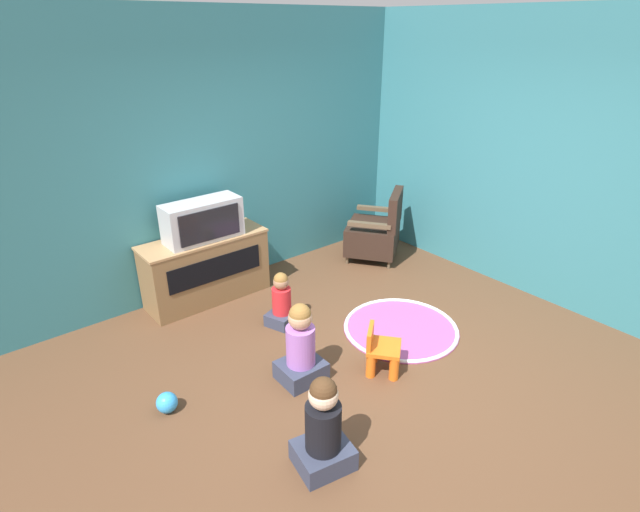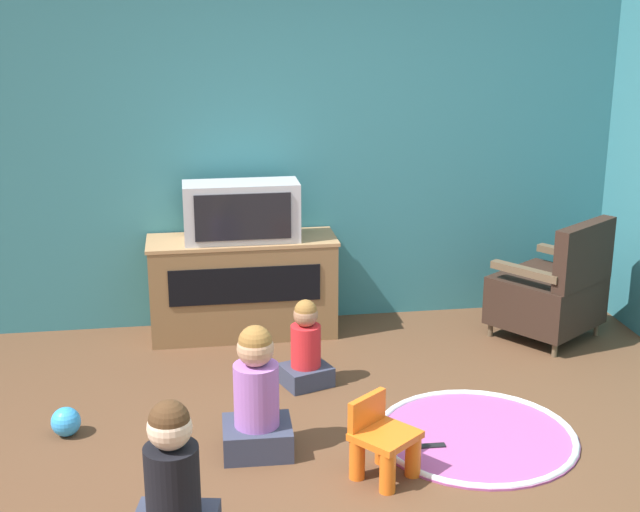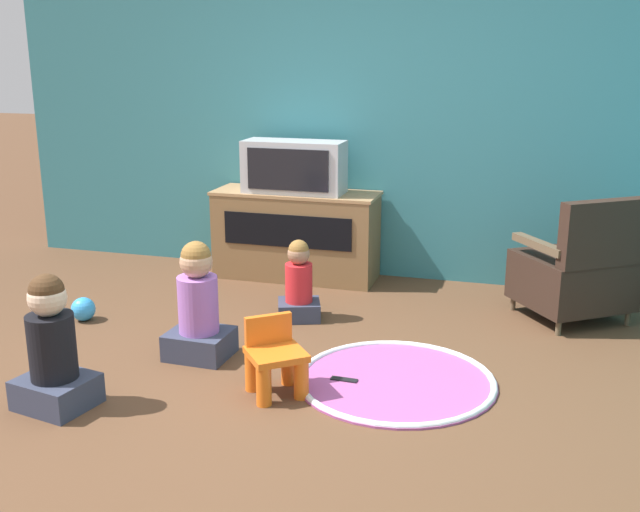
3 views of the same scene
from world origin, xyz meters
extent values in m
plane|color=brown|center=(0.00, 0.00, 0.00)|extent=(30.00, 30.00, 0.00)
cube|color=teal|center=(-0.31, 2.36, 1.43)|extent=(5.38, 0.12, 2.86)
cube|color=brown|center=(-0.49, 2.05, 0.35)|extent=(1.28, 0.45, 0.70)
cube|color=#A97C50|center=(-0.49, 2.05, 0.69)|extent=(1.30, 0.46, 0.02)
cube|color=black|center=(-0.49, 1.82, 0.43)|extent=(1.02, 0.01, 0.25)
cube|color=#B7B7BC|center=(-0.49, 2.02, 0.90)|extent=(0.78, 0.30, 0.40)
cube|color=black|center=(-0.49, 1.86, 0.90)|extent=(0.64, 0.02, 0.31)
cylinder|color=brown|center=(1.67, 2.05, 0.05)|extent=(0.04, 0.04, 0.10)
cylinder|color=brown|center=(1.22, 1.73, 0.05)|extent=(0.04, 0.04, 0.10)
cylinder|color=brown|center=(1.97, 1.63, 0.05)|extent=(0.04, 0.04, 0.10)
cylinder|color=brown|center=(1.52, 1.31, 0.05)|extent=(0.04, 0.04, 0.10)
cube|color=black|center=(1.60, 1.68, 0.27)|extent=(0.88, 0.87, 0.34)
cube|color=black|center=(1.75, 1.47, 0.65)|extent=(0.56, 0.44, 0.43)
cube|color=brown|center=(1.83, 1.85, 0.54)|extent=(0.36, 0.46, 0.05)
cube|color=brown|center=(1.36, 1.51, 0.54)|extent=(0.36, 0.46, 0.05)
cylinder|color=orange|center=(0.05, -0.14, 0.12)|extent=(0.08, 0.08, 0.24)
cylinder|color=orange|center=(0.21, -0.01, 0.12)|extent=(0.08, 0.08, 0.24)
cylinder|color=orange|center=(-0.07, 0.01, 0.12)|extent=(0.08, 0.08, 0.24)
cylinder|color=orange|center=(0.09, 0.14, 0.12)|extent=(0.08, 0.08, 0.24)
cube|color=orange|center=(0.07, 0.00, 0.23)|extent=(0.39, 0.39, 0.04)
cube|color=orange|center=(-0.01, 0.09, 0.33)|extent=(0.22, 0.19, 0.16)
cylinder|color=#A54C8C|center=(0.66, 0.32, 0.01)|extent=(1.11, 1.11, 0.01)
torus|color=silver|center=(0.66, 0.32, 0.01)|extent=(1.10, 1.10, 0.04)
cylinder|color=black|center=(-0.97, -0.45, 0.33)|extent=(0.24, 0.24, 0.34)
sphere|color=beige|center=(-0.97, -0.45, 0.59)|extent=(0.19, 0.19, 0.19)
sphere|color=#472D19|center=(-0.97, -0.45, 0.62)|extent=(0.18, 0.18, 0.18)
cube|color=#33384C|center=(-0.54, 0.35, 0.08)|extent=(0.37, 0.33, 0.16)
cylinder|color=#A566BF|center=(-0.54, 0.35, 0.33)|extent=(0.24, 0.24, 0.34)
sphere|color=tan|center=(-0.54, 0.35, 0.59)|extent=(0.19, 0.19, 0.19)
sphere|color=olive|center=(-0.54, 0.35, 0.62)|extent=(0.18, 0.18, 0.18)
cube|color=#33384C|center=(-0.17, 1.14, 0.06)|extent=(0.35, 0.33, 0.12)
cylinder|color=red|center=(-0.17, 1.14, 0.26)|extent=(0.18, 0.18, 0.26)
sphere|color=#9E7051|center=(-0.17, 1.14, 0.46)|extent=(0.15, 0.15, 0.15)
sphere|color=olive|center=(-0.17, 1.14, 0.48)|extent=(0.14, 0.14, 0.14)
sphere|color=#3399E5|center=(-1.56, 0.69, 0.08)|extent=(0.16, 0.16, 0.16)
cube|color=black|center=(0.38, 0.24, 0.01)|extent=(0.15, 0.05, 0.02)
camera|label=1|loc=(-2.53, -2.32, 2.69)|focal=28.00mm
camera|label=2|loc=(-0.85, -3.87, 2.36)|focal=50.00mm
camera|label=3|loc=(1.32, -3.44, 1.78)|focal=42.00mm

